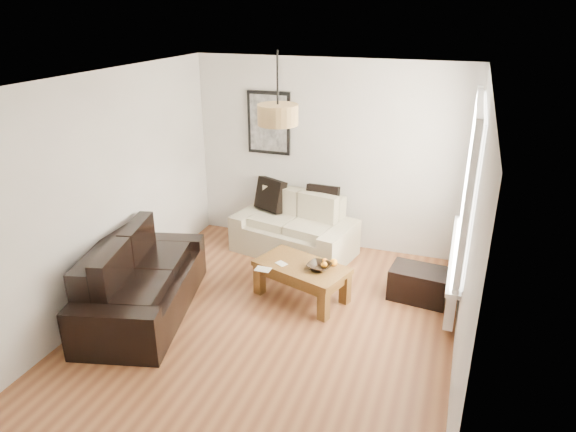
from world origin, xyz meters
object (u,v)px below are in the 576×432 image
(loveseat_cream, at_px, (294,226))
(sofa_leather, at_px, (142,279))
(coffee_table, at_px, (302,281))
(ottoman, at_px, (419,284))

(loveseat_cream, bearing_deg, sofa_leather, -107.23)
(loveseat_cream, bearing_deg, coffee_table, -55.05)
(loveseat_cream, distance_m, sofa_leather, 2.26)
(loveseat_cream, xyz_separation_m, sofa_leather, (-1.11, -1.97, 0.01))
(loveseat_cream, relative_size, sofa_leather, 0.84)
(sofa_leather, bearing_deg, loveseat_cream, -43.42)
(sofa_leather, distance_m, coffee_table, 1.81)
(loveseat_cream, height_order, sofa_leather, sofa_leather)
(ottoman, bearing_deg, coffee_table, -161.22)
(loveseat_cream, xyz_separation_m, ottoman, (1.77, -0.67, -0.21))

